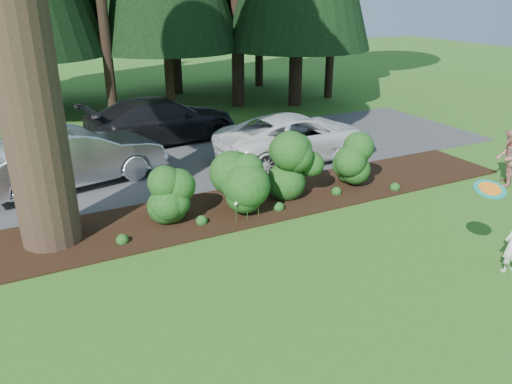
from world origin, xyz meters
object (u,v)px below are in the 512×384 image
at_px(car_silver_wagon, 74,157).
at_px(car_dark_suv, 162,120).
at_px(frisbee, 490,189).
at_px(car_white_suv, 297,137).
at_px(adult, 507,158).
at_px(child, 512,246).

bearing_deg(car_silver_wagon, car_dark_suv, -60.58).
bearing_deg(frisbee, car_dark_suv, 102.18).
xyz_separation_m(car_white_suv, adult, (4.05, -4.67, 0.04)).
relative_size(car_silver_wagon, child, 4.51).
bearing_deg(frisbee, adult, 33.15).
xyz_separation_m(car_silver_wagon, car_white_suv, (6.79, -0.87, -0.08)).
height_order(car_silver_wagon, adult, car_silver_wagon).
xyz_separation_m(child, frisbee, (-0.85, 0.10, 1.31)).
distance_m(child, frisbee, 1.57).
distance_m(car_silver_wagon, car_white_suv, 6.84).
xyz_separation_m(car_dark_suv, adult, (7.35, -8.56, -0.03)).
height_order(car_white_suv, child, car_white_suv).
relative_size(car_white_suv, child, 4.80).
height_order(car_white_suv, frisbee, frisbee).
distance_m(car_silver_wagon, frisbee, 10.62).
bearing_deg(car_silver_wagon, frisbee, -156.74).
height_order(car_silver_wagon, child, car_silver_wagon).
distance_m(car_dark_suv, adult, 11.28).
distance_m(car_dark_suv, frisbee, 12.02).
xyz_separation_m(child, adult, (3.97, 3.25, 0.25)).
height_order(adult, frisbee, frisbee).
bearing_deg(car_dark_suv, child, -170.79).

